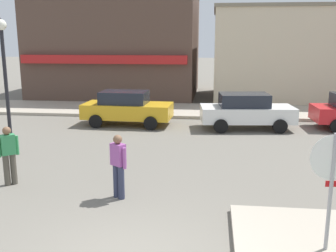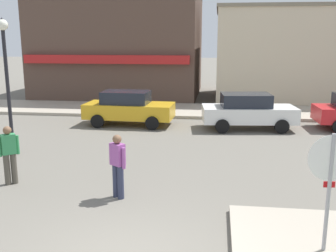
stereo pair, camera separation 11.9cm
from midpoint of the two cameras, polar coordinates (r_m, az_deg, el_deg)
The scene contains 9 objects.
kerb_far at distance 21.38m, azimuth 2.41°, elevation 2.27°, with size 80.00×4.00×0.15m, color #A89E8C.
stop_sign at distance 7.41m, azimuth 22.27°, elevation -6.87°, with size 0.82×0.09×2.30m.
lamp_post at distance 14.05m, azimuth -22.86°, elevation 7.85°, with size 0.36×0.36×4.54m.
parked_car_nearest at distance 18.04m, azimuth -6.18°, elevation 2.68°, with size 4.07×2.01×1.56m.
parked_car_second at distance 17.48m, azimuth 11.09°, elevation 2.20°, with size 4.16×2.20×1.56m.
pedestrian_crossing_near at distance 11.35m, azimuth -22.39°, elevation -3.74°, with size 0.48×0.42×1.61m.
pedestrian_crossing_far at distance 9.71m, azimuth -7.57°, elevation -5.55°, with size 0.50×0.39×1.61m.
building_corner_shop at distance 28.34m, azimuth -6.98°, elevation 11.92°, with size 10.84×9.66×7.25m.
building_storefront_left_near at distance 27.13m, azimuth 16.13°, elevation 10.01°, with size 8.99×7.66×5.84m.
Camera 1 is at (1.47, -6.07, 3.85)m, focal length 42.00 mm.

